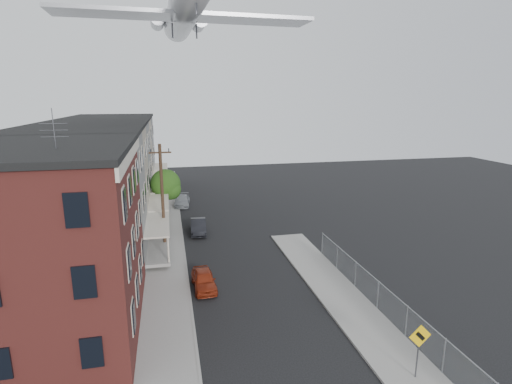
# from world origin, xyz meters

# --- Properties ---
(ground) EXTENTS (120.00, 120.00, 0.00)m
(ground) POSITION_xyz_m (0.00, 0.00, 0.00)
(ground) COLOR black
(ground) RESTS_ON ground
(sidewalk_left) EXTENTS (3.00, 62.00, 0.12)m
(sidewalk_left) POSITION_xyz_m (-5.50, 24.00, 0.06)
(sidewalk_left) COLOR gray
(sidewalk_left) RESTS_ON ground
(sidewalk_right) EXTENTS (3.00, 26.00, 0.12)m
(sidewalk_right) POSITION_xyz_m (5.50, 6.00, 0.06)
(sidewalk_right) COLOR gray
(sidewalk_right) RESTS_ON ground
(curb_left) EXTENTS (0.15, 62.00, 0.14)m
(curb_left) POSITION_xyz_m (-4.05, 24.00, 0.07)
(curb_left) COLOR gray
(curb_left) RESTS_ON ground
(curb_right) EXTENTS (0.15, 26.00, 0.14)m
(curb_right) POSITION_xyz_m (4.05, 6.00, 0.07)
(curb_right) COLOR gray
(curb_right) RESTS_ON ground
(corner_building) EXTENTS (10.31, 12.30, 12.15)m
(corner_building) POSITION_xyz_m (-12.00, 7.00, 5.16)
(corner_building) COLOR #381412
(corner_building) RESTS_ON ground
(row_house_a) EXTENTS (11.98, 7.00, 10.30)m
(row_house_a) POSITION_xyz_m (-11.96, 16.50, 5.13)
(row_house_a) COLOR slate
(row_house_a) RESTS_ON ground
(row_house_b) EXTENTS (11.98, 7.00, 10.30)m
(row_house_b) POSITION_xyz_m (-11.96, 23.50, 5.13)
(row_house_b) COLOR gray
(row_house_b) RESTS_ON ground
(row_house_c) EXTENTS (11.98, 7.00, 10.30)m
(row_house_c) POSITION_xyz_m (-11.96, 30.50, 5.13)
(row_house_c) COLOR slate
(row_house_c) RESTS_ON ground
(row_house_d) EXTENTS (11.98, 7.00, 10.30)m
(row_house_d) POSITION_xyz_m (-11.96, 37.50, 5.13)
(row_house_d) COLOR gray
(row_house_d) RESTS_ON ground
(row_house_e) EXTENTS (11.98, 7.00, 10.30)m
(row_house_e) POSITION_xyz_m (-11.96, 44.50, 5.13)
(row_house_e) COLOR slate
(row_house_e) RESTS_ON ground
(chainlink_fence) EXTENTS (0.06, 18.06, 1.90)m
(chainlink_fence) POSITION_xyz_m (7.00, 5.00, 1.00)
(chainlink_fence) COLOR gray
(chainlink_fence) RESTS_ON ground
(warning_sign) EXTENTS (1.10, 0.11, 2.80)m
(warning_sign) POSITION_xyz_m (5.60, -1.03, 1.88)
(warning_sign) COLOR #515156
(warning_sign) RESTS_ON ground
(utility_pole) EXTENTS (1.80, 0.26, 9.00)m
(utility_pole) POSITION_xyz_m (-5.60, 18.00, 4.67)
(utility_pole) COLOR black
(utility_pole) RESTS_ON ground
(street_tree) EXTENTS (3.22, 3.20, 5.20)m
(street_tree) POSITION_xyz_m (-5.27, 27.92, 3.45)
(street_tree) COLOR black
(street_tree) RESTS_ON ground
(car_near) EXTENTS (1.62, 3.72, 1.25)m
(car_near) POSITION_xyz_m (-3.04, 10.14, 0.62)
(car_near) COLOR maroon
(car_near) RESTS_ON ground
(car_mid) EXTENTS (1.62, 4.08, 1.32)m
(car_mid) POSITION_xyz_m (-2.49, 21.68, 0.66)
(car_mid) COLOR black
(car_mid) RESTS_ON ground
(car_far) EXTENTS (2.09, 4.34, 1.22)m
(car_far) POSITION_xyz_m (-3.60, 32.11, 0.61)
(car_far) COLOR gray
(car_far) RESTS_ON ground
(airplane) EXTENTS (22.97, 26.22, 7.62)m
(airplane) POSITION_xyz_m (-2.84, 25.78, 20.66)
(airplane) COLOR silver
(airplane) RESTS_ON ground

